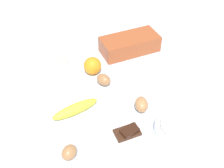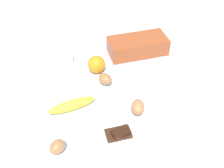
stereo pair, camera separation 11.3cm
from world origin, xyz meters
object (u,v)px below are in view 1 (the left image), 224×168
Objects in this scene: loaf_pan at (130,44)px; flour_bowl at (176,127)px; egg_near_butter at (104,80)px; egg_beside_bowl at (69,152)px; orange_fruit at (93,66)px; butter_block at (55,60)px; chocolate_plate at (127,133)px; egg_loose at (141,104)px; banana at (75,109)px.

flour_bowl is (-0.02, -0.53, -0.01)m from loaf_pan.
egg_beside_bowl is at bearing -123.63° from egg_near_butter.
orange_fruit is at bearing 115.61° from flour_bowl.
flour_bowl is 1.69× the size of butter_block.
butter_block reaches higher than chocolate_plate.
orange_fruit is 0.30m from egg_loose.
loaf_pan reaches higher than egg_loose.
loaf_pan is 3.25× the size of butter_block.
loaf_pan is 0.47m from banana.
banana is at bearing -142.58° from loaf_pan.
banana is 0.22m from chocolate_plate.
orange_fruit reaches higher than chocolate_plate.
loaf_pan reaches higher than egg_near_butter.
chocolate_plate is (0.15, -0.16, -0.01)m from banana.
egg_loose is (0.13, -0.27, -0.01)m from orange_fruit.
banana is 1.46× the size of chocolate_plate.
loaf_pan is 0.52m from chocolate_plate.
egg_near_butter reaches higher than chocolate_plate.
egg_near_butter is (0.03, -0.09, -0.02)m from orange_fruit.
orange_fruit reaches higher than egg_beside_bowl.
egg_beside_bowl is (-0.40, -0.51, -0.02)m from loaf_pan.
egg_near_butter reaches higher than egg_beside_bowl.
orange_fruit is 0.18m from butter_block.
chocolate_plate is (0.03, -0.38, -0.03)m from orange_fruit.
orange_fruit is (-0.21, -0.11, -0.00)m from loaf_pan.
banana reaches higher than chocolate_plate.
flour_bowl is 2.12× the size of egg_loose.
flour_bowl is at bearing -2.25° from egg_beside_bowl.
banana is 0.32m from butter_block.
flour_bowl is at bearing -97.94° from loaf_pan.
egg_loose is (0.25, -0.06, 0.01)m from banana.
orange_fruit is 1.22× the size of egg_near_butter.
egg_beside_bowl is at bearing -93.35° from butter_block.
loaf_pan reaches higher than flour_bowl.
butter_block is 0.47m from egg_loose.
banana is (-0.32, 0.20, -0.01)m from flour_bowl.
orange_fruit is at bearing -33.80° from butter_block.
egg_near_butter is (0.15, 0.12, 0.00)m from banana.
chocolate_plate is at bearing -85.27° from orange_fruit.
egg_loose is at bearing 22.88° from egg_beside_bowl.
flour_bowl is at bearing -32.16° from banana.
butter_block is 0.50m from egg_beside_bowl.
egg_loose reaches higher than egg_near_butter.
flour_bowl is at bearing -64.39° from orange_fruit.
flour_bowl is at bearing -55.81° from butter_block.
egg_loose is at bearing 47.91° from chocolate_plate.
loaf_pan is at bearing 46.30° from egg_near_butter.
egg_beside_bowl is 0.45× the size of chocolate_plate.
orange_fruit reaches higher than butter_block.
banana is at bearing -120.11° from orange_fruit.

